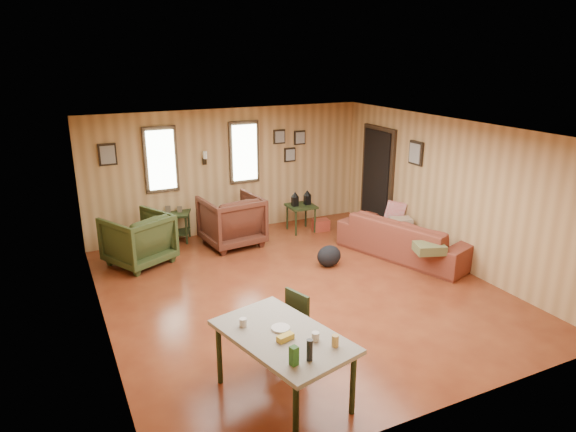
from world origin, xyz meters
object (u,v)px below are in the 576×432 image
Objects in this scene: recliner_green at (138,237)px; side_table at (301,204)px; dining_table at (284,341)px; sofa at (406,231)px; end_table at (175,221)px; recliner_brown at (231,218)px.

recliner_green is 1.16× the size of side_table.
sofa is at bearing 21.79° from dining_table.
recliner_green is at bearing -174.92° from side_table.
recliner_green is at bearing 85.07° from dining_table.
recliner_green is (-4.23, 1.66, 0.02)m from sofa.
recliner_green reaches higher than end_table.
side_table is at bearing 158.02° from recliner_green.
recliner_brown is at bearing -175.79° from side_table.
sofa reaches higher than end_table.
dining_table is (-2.51, -4.50, 0.11)m from side_table.
recliner_green is 0.59× the size of dining_table.
recliner_brown reaches higher than sofa.
sofa is 4.54m from recliner_green.
side_table is (2.37, -0.54, 0.18)m from end_table.
dining_table is (-1.03, -4.40, 0.16)m from recliner_brown.
recliner_brown is at bearing 62.84° from dining_table.
sofa is at bearing 131.50° from recliner_green.
recliner_brown is (-2.53, 1.83, 0.05)m from sofa.
side_table is 0.51× the size of dining_table.
recliner_green is 1.16m from end_table.
end_table is at bearing -161.90° from recliner_green.
recliner_green reaches higher than dining_table.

